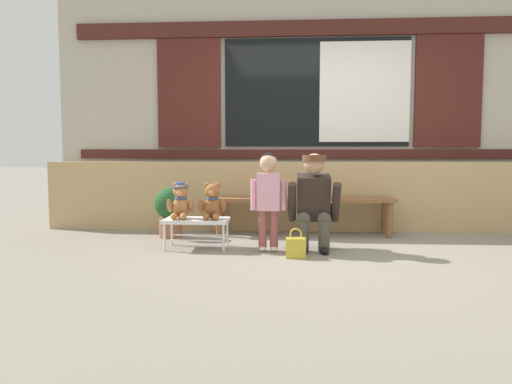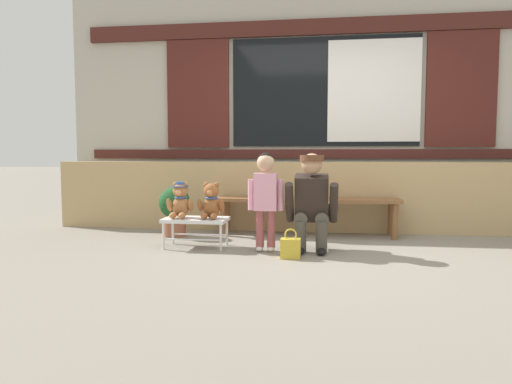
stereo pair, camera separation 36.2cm
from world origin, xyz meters
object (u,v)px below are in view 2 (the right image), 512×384
(wooden_bench_long, at_px, (307,204))
(small_display_bench, at_px, (196,221))
(teddy_bear_with_hat, at_px, (180,201))
(child_standing, at_px, (266,191))
(teddy_bear_plain, at_px, (211,202))
(adult_crouching, at_px, (313,202))
(potted_plant, at_px, (175,208))
(handbag_on_ground, at_px, (291,248))

(wooden_bench_long, relative_size, small_display_bench, 3.28)
(teddy_bear_with_hat, distance_m, child_standing, 0.89)
(teddy_bear_plain, height_order, adult_crouching, adult_crouching)
(child_standing, distance_m, adult_crouching, 0.47)
(teddy_bear_with_hat, bearing_deg, wooden_bench_long, 34.19)
(child_standing, bearing_deg, teddy_bear_with_hat, 174.27)
(adult_crouching, distance_m, potted_plant, 1.71)
(handbag_on_ground, bearing_deg, wooden_bench_long, 84.89)
(wooden_bench_long, xyz_separation_m, teddy_bear_plain, (-0.93, -0.85, 0.09))
(small_display_bench, xyz_separation_m, teddy_bear_plain, (0.16, 0.00, 0.20))
(wooden_bench_long, xyz_separation_m, teddy_bear_with_hat, (-1.25, -0.85, 0.10))
(teddy_bear_plain, relative_size, adult_crouching, 0.38)
(child_standing, bearing_deg, wooden_bench_long, 68.46)
(small_display_bench, height_order, potted_plant, potted_plant)
(teddy_bear_plain, relative_size, potted_plant, 0.64)
(small_display_bench, xyz_separation_m, potted_plant, (-0.41, 0.60, 0.06))
(child_standing, bearing_deg, small_display_bench, 173.18)
(potted_plant, bearing_deg, small_display_bench, -55.49)
(wooden_bench_long, height_order, teddy_bear_plain, teddy_bear_plain)
(handbag_on_ground, bearing_deg, potted_plant, 145.12)
(potted_plant, bearing_deg, wooden_bench_long, 9.42)
(child_standing, xyz_separation_m, adult_crouching, (0.45, 0.07, -0.11))
(small_display_bench, xyz_separation_m, handbag_on_ground, (0.98, -0.37, -0.17))
(wooden_bench_long, bearing_deg, potted_plant, -170.58)
(wooden_bench_long, xyz_separation_m, handbag_on_ground, (-0.11, -1.22, -0.28))
(wooden_bench_long, distance_m, small_display_bench, 1.39)
(small_display_bench, relative_size, handbag_on_ground, 2.35)
(adult_crouching, height_order, potted_plant, adult_crouching)
(adult_crouching, height_order, handbag_on_ground, adult_crouching)
(teddy_bear_plain, height_order, potted_plant, teddy_bear_plain)
(teddy_bear_with_hat, bearing_deg, child_standing, -5.73)
(teddy_bear_plain, bearing_deg, teddy_bear_with_hat, 179.87)
(potted_plant, bearing_deg, adult_crouching, -21.23)
(teddy_bear_plain, distance_m, handbag_on_ground, 0.98)
(teddy_bear_plain, bearing_deg, small_display_bench, -179.49)
(child_standing, height_order, handbag_on_ground, child_standing)
(wooden_bench_long, relative_size, potted_plant, 3.68)
(wooden_bench_long, height_order, handbag_on_ground, wooden_bench_long)
(wooden_bench_long, distance_m, handbag_on_ground, 1.26)
(teddy_bear_with_hat, height_order, potted_plant, teddy_bear_with_hat)
(potted_plant, bearing_deg, child_standing, -31.24)
(teddy_bear_plain, relative_size, child_standing, 0.38)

